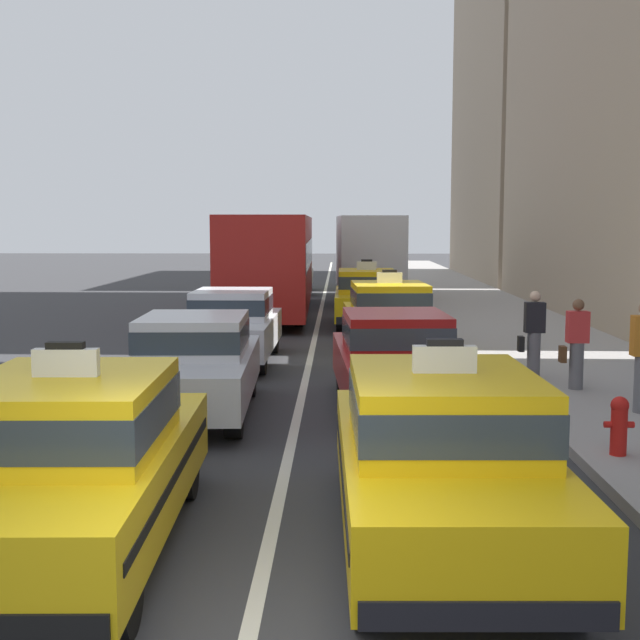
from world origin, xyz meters
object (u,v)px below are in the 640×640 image
Objects in this scene: taxi_right_third at (389,317)px; sedan_left_third at (233,324)px; taxi_left_nearest at (73,461)px; fire_hydrant at (619,423)px; sedan_right_second at (395,358)px; box_truck_right_fifth at (368,255)px; pedestrian_by_storefront at (534,334)px; pedestrian_trailing at (576,344)px; sedan_left_fifth at (291,273)px; sedan_left_second at (195,362)px; taxi_right_fourth at (366,296)px; bus_left_fourth at (271,259)px; taxi_right_nearest at (441,455)px; taxi_right_sixth at (362,269)px.

sedan_left_third is at bearing -162.19° from taxi_right_third.
taxi_left_nearest is 6.32× the size of fire_hydrant.
sedan_right_second is (3.25, 6.01, -0.03)m from taxi_left_nearest.
box_truck_right_fifth reaches higher than pedestrian_by_storefront.
pedestrian_trailing is at bearing -28.42° from sedan_left_third.
sedan_left_third is 1.00× the size of sedan_left_fifth.
sedan_right_second is (3.12, 0.50, 0.00)m from sedan_left_second.
fire_hydrant is at bearing -79.38° from taxi_right_fourth.
pedestrian_trailing is at bearing -71.83° from taxi_right_fourth.
sedan_left_third is 5.91× the size of fire_hydrant.
sedan_right_second is at bearing -142.06° from pedestrian_by_storefront.
taxi_left_nearest reaches higher than fire_hydrant.
taxi_right_third is 0.66× the size of box_truck_right_fifth.
sedan_left_fifth is at bearing 89.51° from taxi_left_nearest.
taxi_right_fourth is 0.65× the size of box_truck_right_fifth.
fire_hydrant is at bearing -71.89° from bus_left_fourth.
sedan_left_third is at bearing -90.19° from bus_left_fourth.
pedestrian_by_storefront is 1.15m from pedestrian_trailing.
sedan_right_second is 3.34m from pedestrian_trailing.
sedan_left_fifth is 5.89× the size of fire_hydrant.
fire_hydrant is at bearing -83.87° from box_truck_right_fifth.
taxi_right_third reaches higher than sedan_right_second.
box_truck_right_fifth reaches higher than sedan_left_fifth.
sedan_left_second is 6.13m from taxi_right_nearest.
sedan_left_fifth is 2.67× the size of pedestrian_by_storefront.
taxi_right_fourth is (-0.33, 5.46, 0.00)m from taxi_right_third.
bus_left_fourth reaches higher than taxi_left_nearest.
taxi_right_sixth reaches higher than sedan_left_third.
taxi_right_third reaches higher than pedestrian_by_storefront.
taxi_left_nearest is 1.05× the size of sedan_right_second.
taxi_right_sixth is 24.38m from pedestrian_by_storefront.
taxi_right_fourth is at bearing 100.62° from fire_hydrant.
box_truck_right_fifth is 4.37× the size of pedestrian_by_storefront.
fire_hydrant is at bearing -91.50° from pedestrian_by_storefront.
box_truck_right_fifth is at bearing 82.14° from taxi_left_nearest.
pedestrian_by_storefront is (5.85, -2.39, 0.11)m from sedan_left_third.
taxi_right_third is 13.34m from box_truck_right_fifth.
taxi_right_third is at bearing 73.31° from taxi_left_nearest.
taxi_left_nearest is at bearing -132.27° from pedestrian_trailing.
taxi_left_nearest is 9.55m from pedestrian_trailing.
sedan_left_third is at bearing 90.52° from sedan_left_second.
taxi_right_nearest reaches higher than fire_hydrant.
sedan_right_second is 0.95× the size of taxi_right_third.
box_truck_right_fifth is at bearing -52.92° from sedan_left_fifth.
taxi_right_nearest reaches higher than pedestrian_trailing.
taxi_right_fourth is 14.38m from fire_hydrant.
sedan_left_second is 4.98m from sedan_left_third.
taxi_right_nearest is (3.22, -10.23, 0.03)m from sedan_left_third.
taxi_right_third is at bearing -86.55° from taxi_right_fourth.
box_truck_right_fifth is (3.44, 24.89, 0.90)m from taxi_left_nearest.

